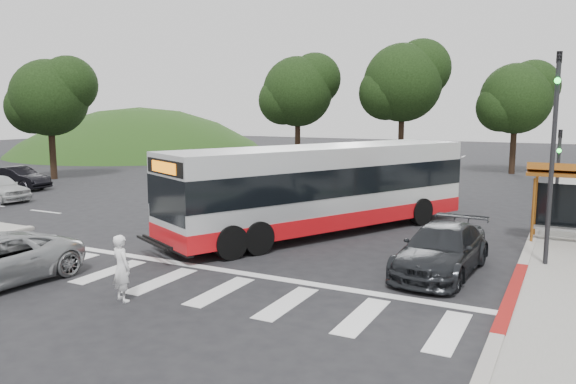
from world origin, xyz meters
The scene contains 15 objects.
ground centered at (0.00, 0.00, 0.00)m, with size 140.00×140.00×0.00m, color black.
curb_east centered at (9.00, 8.00, 0.07)m, with size 0.30×40.00×0.15m, color #9E9991.
curb_east_red centered at (9.00, -2.00, 0.08)m, with size 0.32×6.00×0.15m, color maroon.
hillside_nw centered at (-32.00, 30.00, 0.00)m, with size 44.00×44.00×10.00m, color #223C13.
crosswalk_ladder centered at (0.00, -5.00, 0.01)m, with size 18.00×2.60×0.01m, color silver.
traffic_signal_ne_tall centered at (9.60, 1.49, 3.88)m, with size 0.18×0.37×6.50m.
traffic_signal_ne_short centered at (9.60, 8.49, 2.48)m, with size 0.18×0.37×4.00m.
tree_north_a centered at (-1.92, 26.07, 6.92)m, with size 6.60×6.15×10.17m.
tree_north_b centered at (6.07, 28.06, 5.66)m, with size 5.72×5.33×8.43m.
tree_north_c centered at (-9.92, 24.06, 6.29)m, with size 6.16×5.74×9.30m.
tree_west_a centered at (-21.93, 10.06, 5.66)m, with size 5.72×5.33×8.43m.
transit_bus centered at (1.51, 2.92, 1.70)m, with size 2.86×13.19×3.41m, color silver, non-canonical shape.
pedestrian centered at (0.19, -6.73, 0.86)m, with size 0.63×0.41×1.72m, color white.
dark_sedan centered at (6.87, -0.55, 0.71)m, with size 2.00×4.92×1.43m, color black.
west_car_black centered at (-19.75, 5.50, 0.68)m, with size 1.44×4.13×1.36m, color black.
Camera 1 is at (10.22, -17.01, 4.84)m, focal length 35.00 mm.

